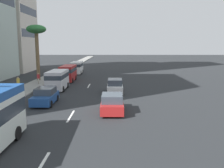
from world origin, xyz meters
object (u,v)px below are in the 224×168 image
at_px(pedestrian_near_lamp, 18,83).
at_px(car_seventh, 45,96).
at_px(van_fifth, 57,79).
at_px(van_sixth, 68,72).
at_px(car_third, 112,103).
at_px(pedestrian_mid_block, 38,78).
at_px(palm_tree, 36,33).
at_px(van_fourth, 77,67).
at_px(car_lead, 115,86).

bearing_deg(pedestrian_near_lamp, car_seventh, -104.59).
relative_size(van_fifth, van_sixth, 0.93).
height_order(car_third, car_seventh, car_seventh).
bearing_deg(van_fifth, pedestrian_mid_block, -136.49).
xyz_separation_m(pedestrian_near_lamp, palm_tree, (7.90, -0.10, 6.36)).
height_order(van_fourth, van_fifth, van_fifth).
bearing_deg(van_fourth, palm_tree, -26.69).
bearing_deg(palm_tree, pedestrian_mid_block, -162.96).
distance_m(car_third, palm_tree, 22.20).
xyz_separation_m(car_lead, van_fifth, (1.92, 7.25, 0.60)).
bearing_deg(car_third, van_sixth, 21.88).
xyz_separation_m(car_lead, car_third, (-8.28, 0.29, -0.04)).
xyz_separation_m(van_fourth, pedestrian_near_lamp, (-17.17, 4.76, -0.36)).
relative_size(pedestrian_mid_block, palm_tree, 0.18).
xyz_separation_m(van_sixth, car_seventh, (-14.50, -0.50, -0.66)).
distance_m(car_third, pedestrian_mid_block, 17.54).
xyz_separation_m(car_seventh, pedestrian_near_lamp, (6.93, 5.33, 0.24)).
height_order(car_lead, pedestrian_near_lamp, pedestrian_near_lamp).
bearing_deg(car_seventh, car_third, 66.24).
distance_m(car_lead, car_seventh, 8.67).
height_order(car_third, van_fifth, van_fifth).
height_order(car_third, van_sixth, van_sixth).
distance_m(van_fourth, palm_tree, 11.98).
height_order(car_third, pedestrian_mid_block, pedestrian_mid_block).
xyz_separation_m(car_lead, pedestrian_mid_block, (5.72, 10.86, 0.21)).
relative_size(van_fourth, palm_tree, 0.54).
distance_m(car_third, van_fourth, 27.86).
xyz_separation_m(van_fourth, van_sixth, (-9.60, -0.07, 0.05)).
xyz_separation_m(van_fourth, palm_tree, (-9.27, 4.66, 6.00)).
bearing_deg(van_sixth, van_fourth, -179.57).
relative_size(car_third, van_fourth, 0.88).
relative_size(van_fifth, car_seventh, 1.21).
xyz_separation_m(van_fifth, car_seventh, (-7.35, -0.50, -0.64)).
distance_m(van_fifth, pedestrian_near_lamp, 4.87).
xyz_separation_m(car_third, palm_tree, (17.68, 11.70, 6.60)).
bearing_deg(van_fifth, pedestrian_near_lamp, -85.02).
distance_m(van_fourth, van_fifth, 16.75).
relative_size(car_lead, palm_tree, 0.50).
xyz_separation_m(car_third, van_sixth, (17.34, 6.97, 0.66)).
relative_size(van_fourth, pedestrian_mid_block, 2.97).
distance_m(car_seventh, pedestrian_near_lamp, 8.74).
bearing_deg(pedestrian_mid_block, pedestrian_near_lamp, -91.37).
height_order(car_seventh, palm_tree, palm_tree).
distance_m(car_lead, pedestrian_mid_block, 12.27).
height_order(van_fifth, van_sixth, van_sixth).
height_order(van_fifth, pedestrian_mid_block, van_fifth).
distance_m(van_sixth, palm_tree, 7.61).
bearing_deg(pedestrian_near_lamp, van_sixth, 5.29).
bearing_deg(palm_tree, car_seventh, -160.58).
bearing_deg(van_sixth, pedestrian_near_lamp, -32.55).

